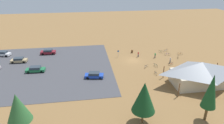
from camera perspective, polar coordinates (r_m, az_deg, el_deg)
name	(u,v)px	position (r m, az deg, el deg)	size (l,w,h in m)	color
ground	(133,60)	(58.08, 5.86, 0.43)	(160.00, 160.00, 0.00)	olive
parking_lot_asphalt	(34,69)	(56.61, -21.07, -1.77)	(40.26, 32.42, 0.05)	#424247
bike_pavilion	(201,72)	(48.47, 23.73, -2.66)	(13.88, 8.37, 5.41)	beige
trash_bin	(132,51)	(63.56, 5.68, 2.99)	(0.60, 0.60, 0.90)	brown
lot_sign	(118,53)	(59.56, 1.76, 2.63)	(0.56, 0.08, 2.20)	#99999E
pine_mideast	(144,97)	(32.76, 9.02, -9.72)	(3.86, 3.86, 7.66)	brown
pine_midwest	(18,108)	(32.95, -25.04, -11.56)	(3.59, 3.59, 7.43)	brown
pine_center	(211,91)	(36.29, 26.15, -7.44)	(2.44, 2.44, 8.71)	brown
bicycle_white_front_row	(146,66)	(54.10, 9.62, -1.22)	(1.33, 1.09, 0.77)	black
bicycle_purple_by_bin	(167,54)	(63.45, 15.32, 2.13)	(1.73, 0.63, 0.86)	black
bicycle_orange_back_row	(180,54)	(65.19, 18.56, 2.27)	(1.47, 0.77, 0.80)	black
bicycle_green_edge_north	(161,52)	(65.16, 13.65, 2.88)	(1.04, 1.45, 0.83)	black
bicycle_silver_yard_right	(156,73)	(50.97, 12.22, -3.07)	(0.48, 1.72, 0.85)	black
bicycle_teal_near_sign	(156,65)	(55.10, 12.18, -0.92)	(0.75, 1.62, 0.82)	black
bicycle_red_near_porch	(171,64)	(56.90, 16.22, -0.55)	(1.59, 0.69, 0.86)	black
bicycle_black_lone_west	(178,57)	(62.33, 18.12, 1.36)	(0.77, 1.57, 0.81)	black
bicycle_blue_yard_center	(166,50)	(66.54, 14.93, 3.18)	(1.72, 0.64, 0.82)	black
car_green_front_row	(35,69)	(54.46, -20.79, -1.90)	(4.74, 2.06, 1.41)	#1E6B3D
car_maroon_end_stall	(48,52)	(65.08, -17.57, 2.78)	(4.49, 2.07, 1.48)	maroon
car_white_back_corner	(3,54)	(68.99, -28.42, 2.11)	(4.66, 2.83, 1.45)	white
car_tan_second_row	(19,60)	(61.94, -24.78, 0.52)	(4.36, 1.96, 1.39)	tan
car_blue_aisle_side	(94,75)	(48.28, -5.04, -3.67)	(4.64, 2.55, 1.41)	#1E42B2
visitor_near_lot	(138,54)	(60.51, 7.42, 2.24)	(0.36, 0.36, 1.68)	#2D3347
visitor_by_pavilion	(170,60)	(58.07, 16.10, 0.53)	(0.36, 0.39, 1.72)	#2D3347
visitor_crossing_yard	(155,55)	(60.70, 12.07, 1.94)	(0.36, 0.39, 1.63)	#2D3347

